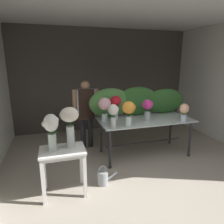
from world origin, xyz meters
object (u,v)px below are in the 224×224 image
object	(u,v)px
vase_cream_lisianthus_tall	(70,121)
florist	(86,107)
vase_sunset_carnations	(129,110)
side_table_white	(63,156)
vase_blush_snapdragons	(104,106)
vase_crimson_ranunculus	(116,104)
display_table_glass	(145,124)
vase_ivory_dahlias	(113,113)
vase_peach_roses	(184,111)
vase_magenta_tulips	(147,107)
watering_can	(103,177)
vase_white_roses_tall	(51,129)

from	to	relation	value
vase_cream_lisianthus_tall	florist	bearing A→B (deg)	72.56
vase_sunset_carnations	side_table_white	bearing A→B (deg)	-156.74
vase_blush_snapdragons	vase_crimson_ranunculus	size ratio (longest dim) A/B	0.99
vase_crimson_ranunculus	vase_cream_lisianthus_tall	distance (m)	1.45
display_table_glass	vase_ivory_dahlias	xyz separation A→B (m)	(-0.82, -0.35, 0.39)
display_table_glass	vase_peach_roses	distance (m)	0.84
display_table_glass	vase_magenta_tulips	distance (m)	0.40
vase_crimson_ranunculus	vase_blush_snapdragons	bearing A→B (deg)	-155.84
vase_peach_roses	vase_ivory_dahlias	bearing A→B (deg)	178.36
side_table_white	watering_can	world-z (taller)	side_table_white
vase_crimson_ranunculus	vase_ivory_dahlias	bearing A→B (deg)	-111.84
vase_blush_snapdragons	vase_white_roses_tall	bearing A→B (deg)	-137.77
vase_ivory_dahlias	vase_magenta_tulips	bearing A→B (deg)	17.70
display_table_glass	vase_crimson_ranunculus	bearing A→B (deg)	164.50
display_table_glass	vase_cream_lisianthus_tall	xyz separation A→B (m)	(-1.65, -0.84, 0.45)
vase_crimson_ranunculus	vase_ivory_dahlias	world-z (taller)	vase_crimson_ranunculus
display_table_glass	florist	world-z (taller)	florist
side_table_white	vase_peach_roses	xyz separation A→B (m)	(2.46, 0.50, 0.41)
display_table_glass	side_table_white	xyz separation A→B (m)	(-1.79, -0.89, -0.08)
side_table_white	vase_sunset_carnations	size ratio (longest dim) A/B	1.53
display_table_glass	vase_white_roses_tall	distance (m)	2.15
vase_white_roses_tall	vase_ivory_dahlias	bearing A→B (deg)	26.33
vase_sunset_carnations	vase_peach_roses	bearing A→B (deg)	-2.00
vase_blush_snapdragons	side_table_white	bearing A→B (deg)	-133.71
vase_blush_snapdragons	vase_white_roses_tall	size ratio (longest dim) A/B	0.90
display_table_glass	vase_sunset_carnations	world-z (taller)	vase_sunset_carnations
florist	vase_magenta_tulips	size ratio (longest dim) A/B	3.66
florist	vase_cream_lisianthus_tall	size ratio (longest dim) A/B	2.56
display_table_glass	vase_ivory_dahlias	bearing A→B (deg)	-157.20
side_table_white	vase_cream_lisianthus_tall	distance (m)	0.55
side_table_white	vase_white_roses_tall	size ratio (longest dim) A/B	1.32
vase_white_roses_tall	florist	bearing A→B (deg)	64.88
vase_white_roses_tall	vase_cream_lisianthus_tall	distance (m)	0.28
vase_ivory_dahlias	vase_sunset_carnations	bearing A→B (deg)	-0.25
vase_peach_roses	vase_blush_snapdragons	bearing A→B (deg)	164.39
display_table_glass	vase_cream_lisianthus_tall	bearing A→B (deg)	-152.99
vase_white_roses_tall	watering_can	bearing A→B (deg)	3.16
vase_sunset_carnations	vase_blush_snapdragons	bearing A→B (deg)	133.19
vase_ivory_dahlias	vase_cream_lisianthus_tall	size ratio (longest dim) A/B	0.71
watering_can	display_table_glass	bearing A→B (deg)	36.31
vase_sunset_carnations	vase_blush_snapdragons	size ratio (longest dim) A/B	0.96
vase_blush_snapdragons	vase_crimson_ranunculus	xyz separation A→B (m)	(0.27, 0.12, 0.01)
florist	vase_sunset_carnations	world-z (taller)	florist
vase_sunset_carnations	vase_ivory_dahlias	size ratio (longest dim) A/B	1.09
side_table_white	watering_can	distance (m)	0.80
vase_blush_snapdragons	vase_crimson_ranunculus	world-z (taller)	vase_crimson_ranunculus
florist	vase_crimson_ranunculus	bearing A→B (deg)	-47.54
vase_magenta_tulips	side_table_white	bearing A→B (deg)	-155.67
side_table_white	vase_cream_lisianthus_tall	xyz separation A→B (m)	(0.13, 0.05, 0.54)
vase_peach_roses	vase_cream_lisianthus_tall	distance (m)	2.37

